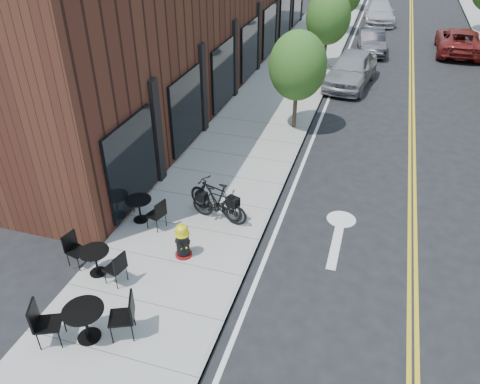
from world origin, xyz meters
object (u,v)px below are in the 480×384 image
(parked_car_a, at_px, (351,69))
(fire_hydrant, at_px, (183,241))
(bicycle_left, at_px, (216,198))
(bistro_set_b, at_px, (95,259))
(parked_car_b, at_px, (372,41))
(parked_car_c, at_px, (379,12))
(parked_car_far, at_px, (459,41))
(bistro_set_a, at_px, (85,320))
(bistro_set_c, at_px, (139,207))
(bicycle_right, at_px, (219,205))

(parked_car_a, bearing_deg, fire_hydrant, -93.02)
(bicycle_left, bearing_deg, bistro_set_b, -11.61)
(parked_car_b, distance_m, parked_car_c, 8.11)
(parked_car_c, height_order, parked_car_far, same)
(bistro_set_b, bearing_deg, bistro_set_a, -50.76)
(parked_car_a, relative_size, parked_car_far, 0.91)
(fire_hydrant, bearing_deg, bistro_set_c, 139.24)
(parked_car_a, distance_m, parked_car_far, 9.32)
(parked_car_a, bearing_deg, bistro_set_a, -93.94)
(bistro_set_a, bearing_deg, fire_hydrant, 50.25)
(parked_car_b, bearing_deg, parked_car_a, -103.48)
(parked_car_far, bearing_deg, bicycle_right, 69.64)
(bistro_set_a, xyz_separation_m, parked_car_a, (3.61, 17.67, 0.16))
(bistro_set_a, bearing_deg, bicycle_left, 54.15)
(bicycle_left, height_order, bistro_set_c, bicycle_left)
(fire_hydrant, relative_size, parked_car_far, 0.19)
(bistro_set_a, relative_size, parked_car_c, 0.40)
(bistro_set_c, height_order, parked_car_b, parked_car_b)
(bicycle_left, bearing_deg, fire_hydrant, 14.17)
(bistro_set_b, bearing_deg, bistro_set_c, 103.62)
(fire_hydrant, distance_m, bicycle_left, 1.98)
(bicycle_left, height_order, bistro_set_b, bicycle_left)
(parked_car_c, xyz_separation_m, parked_car_far, (4.93, -6.73, -0.00))
(bistro_set_c, bearing_deg, bistro_set_b, -72.66)
(bicycle_right, bearing_deg, parked_car_far, -12.07)
(bistro_set_a, xyz_separation_m, parked_car_c, (4.20, 31.91, 0.07))
(bistro_set_c, distance_m, parked_car_b, 20.31)
(bistro_set_b, bearing_deg, bicycle_right, 67.42)
(bicycle_right, bearing_deg, parked_car_c, 2.89)
(fire_hydrant, height_order, parked_car_a, parked_car_a)
(bistro_set_b, distance_m, parked_car_c, 30.52)
(parked_car_a, xyz_separation_m, parked_car_far, (5.52, 7.51, -0.09))
(bicycle_right, xyz_separation_m, bistro_set_a, (-1.25, -4.82, 0.02))
(parked_car_a, bearing_deg, parked_car_far, 61.27)
(bistro_set_b, relative_size, parked_car_a, 0.36)
(bicycle_left, distance_m, parked_car_c, 27.06)
(fire_hydrant, relative_size, bistro_set_a, 0.50)
(bistro_set_a, bearing_deg, bistro_set_c, 78.66)
(fire_hydrant, height_order, parked_car_far, parked_car_far)
(bistro_set_c, distance_m, parked_car_far, 23.31)
(bicycle_right, distance_m, parked_car_c, 27.25)
(bicycle_left, bearing_deg, bicycle_right, 61.12)
(fire_hydrant, distance_m, parked_car_b, 21.00)
(parked_car_far, bearing_deg, bistro_set_c, 65.26)
(bicycle_left, distance_m, parked_car_far, 21.71)
(bicycle_left, xyz_separation_m, bistro_set_a, (-1.06, -5.03, -0.04))
(parked_car_far, bearing_deg, bicycle_left, 68.99)
(parked_car_a, relative_size, parked_car_c, 0.95)
(parked_car_b, bearing_deg, fire_hydrant, -107.12)
(bistro_set_a, xyz_separation_m, bistro_set_b, (-0.90, 1.82, -0.08))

